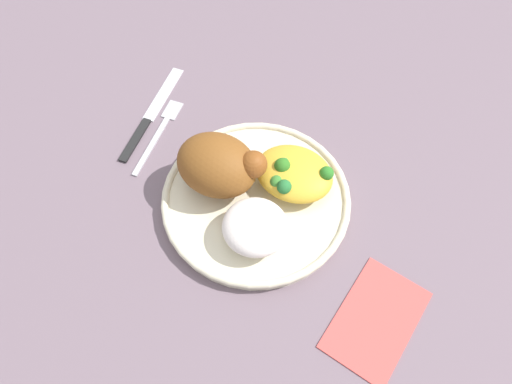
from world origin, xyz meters
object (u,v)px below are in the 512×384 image
object	(u,v)px
roasted_chicken	(219,165)
napkin	(376,320)
knife	(147,120)
mac_cheese_with_broccoli	(293,173)
fork	(159,132)
plate	(256,200)
rice_pile	(255,227)

from	to	relation	value
roasted_chicken	napkin	size ratio (longest dim) A/B	0.87
knife	roasted_chicken	bearing A→B (deg)	-18.64
mac_cheese_with_broccoli	napkin	world-z (taller)	mac_cheese_with_broccoli
roasted_chicken	knife	world-z (taller)	roasted_chicken
fork	knife	size ratio (longest dim) A/B	0.75
plate	mac_cheese_with_broccoli	size ratio (longest dim) A/B	2.41
rice_pile	napkin	world-z (taller)	rice_pile
roasted_chicken	mac_cheese_with_broccoli	world-z (taller)	roasted_chicken
fork	plate	bearing A→B (deg)	-13.34
plate	fork	world-z (taller)	plate
mac_cheese_with_broccoli	napkin	xyz separation A→B (m)	(0.16, -0.12, -0.04)
rice_pile	mac_cheese_with_broccoli	xyz separation A→B (m)	(0.01, 0.09, -0.00)
plate	napkin	size ratio (longest dim) A/B	1.88
mac_cheese_with_broccoli	plate	bearing A→B (deg)	-127.04
plate	rice_pile	size ratio (longest dim) A/B	3.05
plate	roasted_chicken	bearing A→B (deg)	179.26
roasted_chicken	napkin	distance (m)	0.27
roasted_chicken	fork	distance (m)	0.14
knife	napkin	world-z (taller)	knife
plate	roasted_chicken	xyz separation A→B (m)	(-0.05, 0.00, 0.05)
rice_pile	fork	bearing A→B (deg)	155.53
roasted_chicken	rice_pile	xyz separation A→B (m)	(0.08, -0.05, -0.02)
rice_pile	fork	world-z (taller)	rice_pile
rice_pile	roasted_chicken	bearing A→B (deg)	146.53
plate	rice_pile	xyz separation A→B (m)	(0.02, -0.05, 0.03)
roasted_chicken	knife	size ratio (longest dim) A/B	0.61
rice_pile	napkin	bearing A→B (deg)	-8.95
plate	mac_cheese_with_broccoli	bearing A→B (deg)	52.96
mac_cheese_with_broccoli	fork	xyz separation A→B (m)	(-0.21, -0.00, -0.03)
roasted_chicken	knife	xyz separation A→B (m)	(-0.15, 0.05, -0.05)
roasted_chicken	fork	world-z (taller)	roasted_chicken
mac_cheese_with_broccoli	napkin	bearing A→B (deg)	-36.32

